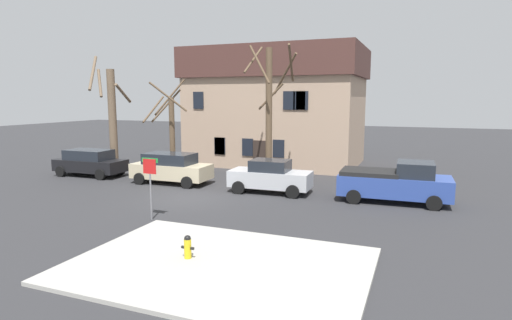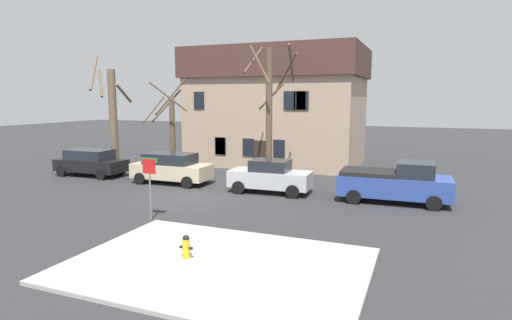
{
  "view_description": "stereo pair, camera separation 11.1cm",
  "coord_description": "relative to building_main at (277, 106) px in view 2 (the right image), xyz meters",
  "views": [
    {
      "loc": [
        10.64,
        -17.74,
        4.93
      ],
      "look_at": [
        2.57,
        2.62,
        1.7
      ],
      "focal_mm": 29.37,
      "sensor_mm": 36.0,
      "label": 1
    },
    {
      "loc": [
        10.74,
        -17.7,
        4.93
      ],
      "look_at": [
        2.57,
        2.62,
        1.7
      ],
      "focal_mm": 29.37,
      "sensor_mm": 36.0,
      "label": 2
    }
  ],
  "objects": [
    {
      "name": "tree_bare_mid",
      "position": [
        -4.16,
        -8.16,
        -1.39
      ],
      "size": [
        2.88,
        2.89,
        6.15
      ],
      "color": "brown",
      "rests_on": "ground_plane"
    },
    {
      "name": "bicycle_leaning",
      "position": [
        -5.64,
        -7.22,
        -4.0
      ],
      "size": [
        1.7,
        0.51,
        1.03
      ],
      "color": "black",
      "rests_on": "ground_plane"
    },
    {
      "name": "car_silver_sedan",
      "position": [
        3.04,
        -9.91,
        -3.5
      ],
      "size": [
        4.32,
        2.03,
        1.75
      ],
      "color": "#B7BABF",
      "rests_on": "ground_plane"
    },
    {
      "name": "sidewalk_slab",
      "position": [
        4.98,
        -19.78,
        -4.31
      ],
      "size": [
        8.65,
        6.12,
        0.12
      ],
      "primitive_type": "cube",
      "color": "#A8A59E",
      "rests_on": "ground_plane"
    },
    {
      "name": "tree_bare_far",
      "position": [
        2.17,
        -7.62,
        -0.04
      ],
      "size": [
        2.8,
        2.68,
        7.96
      ],
      "color": "brown",
      "rests_on": "ground_plane"
    },
    {
      "name": "pickup_truck_blue",
      "position": [
        9.28,
        -9.6,
        -3.41
      ],
      "size": [
        5.21,
        2.44,
        1.99
      ],
      "color": "#2D4799",
      "rests_on": "ground_plane"
    },
    {
      "name": "building_main",
      "position": [
        0.0,
        0.0,
        0.0
      ],
      "size": [
        12.7,
        8.18,
        8.57
      ],
      "color": "tan",
      "rests_on": "ground_plane"
    },
    {
      "name": "street_sign_pole",
      "position": [
        0.19,
        -16.4,
        -2.57
      ],
      "size": [
        0.76,
        0.07,
        2.56
      ],
      "color": "slate",
      "rests_on": "ground_plane"
    },
    {
      "name": "car_black_wagon",
      "position": [
        -9.35,
        -9.58,
        -3.48
      ],
      "size": [
        4.63,
        2.16,
        1.69
      ],
      "color": "black",
      "rests_on": "ground_plane"
    },
    {
      "name": "fire_hydrant",
      "position": [
        3.91,
        -19.76,
        -3.87
      ],
      "size": [
        0.42,
        0.22,
        0.72
      ],
      "color": "gold",
      "rests_on": "sidewalk_slab"
    },
    {
      "name": "car_beige_wagon",
      "position": [
        -3.17,
        -9.74,
        -3.44
      ],
      "size": [
        4.64,
        2.14,
        1.78
      ],
      "color": "#C6B793",
      "rests_on": "ground_plane"
    },
    {
      "name": "tree_bare_near",
      "position": [
        -8.59,
        -8.25,
        -0.66
      ],
      "size": [
        2.65,
        2.61,
        7.72
      ],
      "color": "brown",
      "rests_on": "ground_plane"
    },
    {
      "name": "ground_plane",
      "position": [
        -0.32,
        -12.56,
        -4.37
      ],
      "size": [
        120.0,
        120.0,
        0.0
      ],
      "primitive_type": "plane",
      "color": "#2D2D30"
    }
  ]
}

